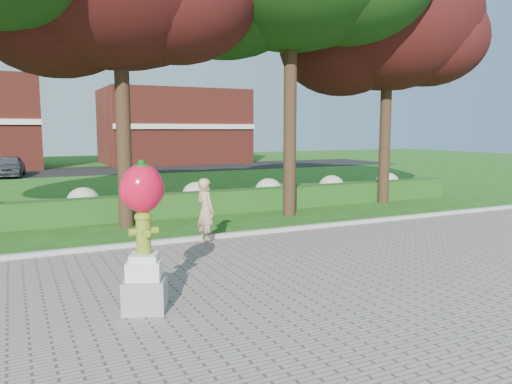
{
  "coord_description": "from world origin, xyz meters",
  "views": [
    {
      "loc": [
        -5.08,
        -9.36,
        2.97
      ],
      "look_at": [
        0.0,
        1.0,
        1.52
      ],
      "focal_mm": 35.0,
      "sensor_mm": 36.0,
      "label": 1
    }
  ],
  "objects": [
    {
      "name": "ground",
      "position": [
        0.0,
        0.0,
        0.0
      ],
      "size": [
        100.0,
        100.0,
        0.0
      ],
      "primitive_type": "plane",
      "color": "#205014",
      "rests_on": "ground"
    },
    {
      "name": "walkway",
      "position": [
        0.0,
        -4.0,
        0.02
      ],
      "size": [
        40.0,
        14.0,
        0.04
      ],
      "primitive_type": "cube",
      "color": "gray",
      "rests_on": "ground"
    },
    {
      "name": "curb",
      "position": [
        0.0,
        3.0,
        0.07
      ],
      "size": [
        40.0,
        0.18,
        0.15
      ],
      "primitive_type": "cube",
      "color": "#ADADA5",
      "rests_on": "ground"
    },
    {
      "name": "lawn_hedge",
      "position": [
        0.0,
        7.0,
        0.4
      ],
      "size": [
        24.0,
        0.7,
        0.8
      ],
      "primitive_type": "cube",
      "color": "#184012",
      "rests_on": "ground"
    },
    {
      "name": "hydrangea_row",
      "position": [
        0.57,
        8.0,
        0.55
      ],
      "size": [
        20.1,
        1.1,
        0.99
      ],
      "color": "#B9BA8E",
      "rests_on": "ground"
    },
    {
      "name": "street",
      "position": [
        0.0,
        28.0,
        0.01
      ],
      "size": [
        50.0,
        8.0,
        0.02
      ],
      "primitive_type": "cube",
      "color": "black",
      "rests_on": "ground"
    },
    {
      "name": "building_right",
      "position": [
        8.0,
        34.0,
        3.2
      ],
      "size": [
        12.0,
        8.0,
        6.4
      ],
      "primitive_type": "cube",
      "color": "maroon",
      "rests_on": "ground"
    },
    {
      "name": "tree_far_right",
      "position": [
        8.4,
        6.58,
        6.97
      ],
      "size": [
        7.88,
        6.72,
        10.21
      ],
      "color": "black",
      "rests_on": "ground"
    },
    {
      "name": "hydrant_sculpture",
      "position": [
        -3.25,
        -1.53,
        1.34
      ],
      "size": [
        0.87,
        0.87,
        2.45
      ],
      "rotation": [
        0.0,
        0.0,
        -0.39
      ],
      "color": "gray",
      "rests_on": "walkway"
    },
    {
      "name": "woman",
      "position": [
        -0.66,
        2.6,
        0.88
      ],
      "size": [
        0.54,
        0.69,
        1.69
      ],
      "primitive_type": "imported",
      "rotation": [
        0.0,
        0.0,
        1.81
      ],
      "color": "tan",
      "rests_on": "walkway"
    },
    {
      "name": "parked_car",
      "position": [
        -5.21,
        25.41,
        0.69
      ],
      "size": [
        1.98,
        4.08,
        1.34
      ],
      "primitive_type": "imported",
      "rotation": [
        0.0,
        0.0,
        -0.1
      ],
      "color": "#45484E",
      "rests_on": "street"
    }
  ]
}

